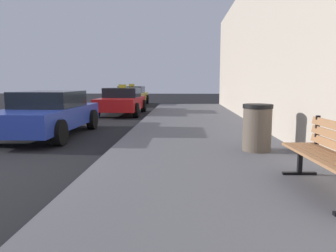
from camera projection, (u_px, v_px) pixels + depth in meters
sidewalk at (213, 173)px, 5.16m from camera, size 4.00×32.00×0.15m
bench at (333, 152)px, 4.02m from camera, size 0.58×1.77×0.89m
trash_bin at (257, 127)px, 6.48m from camera, size 0.59×0.59×0.94m
car_blue at (48, 113)px, 9.22m from camera, size 2.00×4.43×1.27m
car_red at (122, 101)px, 15.48m from camera, size 1.98×4.22×1.43m
car_yellow at (131, 96)px, 21.94m from camera, size 2.02×4.59×1.43m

